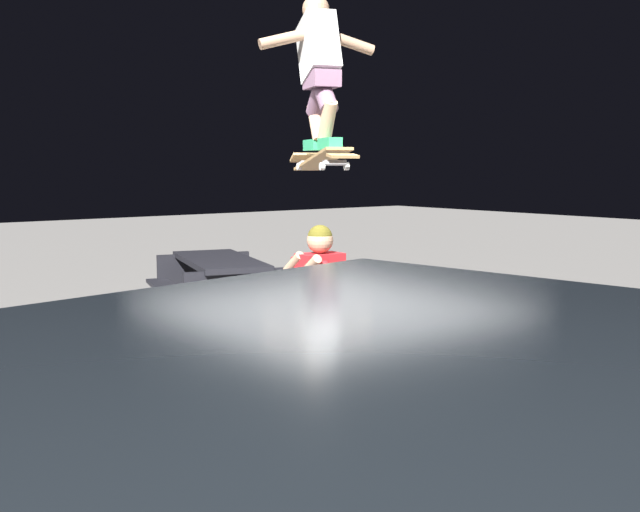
% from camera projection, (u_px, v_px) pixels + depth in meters
% --- Properties ---
extents(ground_plane, '(40.00, 40.00, 0.00)m').
position_uv_depth(ground_plane, '(330.00, 386.00, 5.90)').
color(ground_plane, slate).
extents(ledge_box_main, '(1.63, 0.88, 0.47)m').
position_uv_depth(ledge_box_main, '(364.00, 362.00, 5.72)').
color(ledge_box_main, black).
rests_on(ledge_box_main, ground).
extents(person_sitting_on_ledge, '(0.60, 0.77, 1.30)m').
position_uv_depth(person_sitting_on_ledge, '(308.00, 303.00, 5.55)').
color(person_sitting_on_ledge, '#2D3856').
rests_on(person_sitting_on_ledge, ground).
extents(skateboard, '(1.03, 0.53, 0.16)m').
position_uv_depth(skateboard, '(322.00, 160.00, 5.41)').
color(skateboard, '#AD8451').
extents(skater_airborne, '(0.63, 0.86, 1.12)m').
position_uv_depth(skater_airborne, '(319.00, 65.00, 5.38)').
color(skater_airborne, '#2D9E66').
extents(kicker_ramp, '(1.25, 1.18, 0.38)m').
position_uv_depth(kicker_ramp, '(162.00, 350.00, 6.80)').
color(kicker_ramp, '#38383D').
rests_on(kicker_ramp, ground).
extents(picnic_table_back, '(2.01, 1.76, 0.75)m').
position_uv_depth(picnic_table_back, '(220.00, 281.00, 8.08)').
color(picnic_table_back, black).
rests_on(picnic_table_back, ground).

